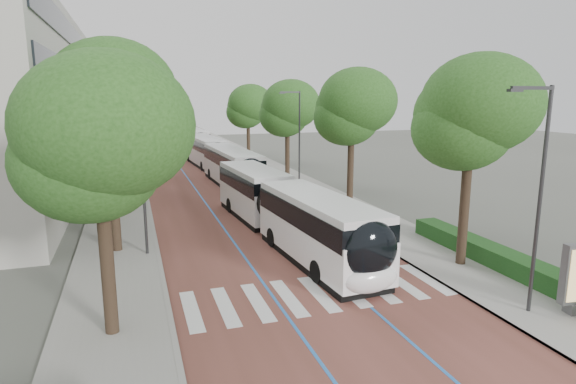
% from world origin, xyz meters
% --- Properties ---
extents(ground, '(160.00, 160.00, 0.00)m').
position_xyz_m(ground, '(0.00, 0.00, 0.00)').
color(ground, '#51544C').
rests_on(ground, ground).
extents(road, '(11.00, 140.00, 0.02)m').
position_xyz_m(road, '(0.00, 40.00, 0.01)').
color(road, brown).
rests_on(road, ground).
extents(sidewalk_left, '(4.00, 140.00, 0.12)m').
position_xyz_m(sidewalk_left, '(-7.50, 40.00, 0.06)').
color(sidewalk_left, gray).
rests_on(sidewalk_left, ground).
extents(sidewalk_right, '(4.00, 140.00, 0.12)m').
position_xyz_m(sidewalk_right, '(7.50, 40.00, 0.06)').
color(sidewalk_right, gray).
rests_on(sidewalk_right, ground).
extents(kerb_left, '(0.20, 140.00, 0.14)m').
position_xyz_m(kerb_left, '(-5.60, 40.00, 0.06)').
color(kerb_left, gray).
rests_on(kerb_left, ground).
extents(kerb_right, '(0.20, 140.00, 0.14)m').
position_xyz_m(kerb_right, '(5.60, 40.00, 0.06)').
color(kerb_right, gray).
rests_on(kerb_right, ground).
extents(zebra_crossing, '(10.55, 3.60, 0.01)m').
position_xyz_m(zebra_crossing, '(0.20, 1.00, 0.03)').
color(zebra_crossing, silver).
rests_on(zebra_crossing, ground).
extents(lane_line_left, '(0.12, 126.00, 0.01)m').
position_xyz_m(lane_line_left, '(-1.60, 40.00, 0.02)').
color(lane_line_left, blue).
rests_on(lane_line_left, road).
extents(lane_line_right, '(0.12, 126.00, 0.01)m').
position_xyz_m(lane_line_right, '(1.60, 40.00, 0.02)').
color(lane_line_right, blue).
rests_on(lane_line_right, road).
extents(hedge, '(1.20, 14.00, 0.80)m').
position_xyz_m(hedge, '(9.10, 0.00, 0.52)').
color(hedge, '#184216').
rests_on(hedge, sidewalk_right).
extents(streetlight_near, '(1.82, 0.20, 8.00)m').
position_xyz_m(streetlight_near, '(6.62, -3.00, 4.82)').
color(streetlight_near, '#303032').
rests_on(streetlight_near, sidewalk_right).
extents(streetlight_far, '(1.82, 0.20, 8.00)m').
position_xyz_m(streetlight_far, '(6.62, 22.00, 4.82)').
color(streetlight_far, '#303032').
rests_on(streetlight_far, sidewalk_right).
extents(lamp_post_left, '(0.14, 0.14, 8.00)m').
position_xyz_m(lamp_post_left, '(-6.10, 8.00, 4.12)').
color(lamp_post_left, '#303032').
rests_on(lamp_post_left, sidewalk_left).
extents(trees_left, '(6.04, 60.57, 9.85)m').
position_xyz_m(trees_left, '(-7.50, 24.89, 6.54)').
color(trees_left, black).
rests_on(trees_left, ground).
extents(trees_right, '(5.65, 47.41, 9.04)m').
position_xyz_m(trees_right, '(7.70, 23.65, 6.47)').
color(trees_right, black).
rests_on(trees_right, ground).
extents(lead_bus, '(3.90, 18.53, 3.20)m').
position_xyz_m(lead_bus, '(1.26, 8.28, 1.63)').
color(lead_bus, black).
rests_on(lead_bus, ground).
extents(bus_queued_0, '(3.07, 12.50, 3.20)m').
position_xyz_m(bus_queued_0, '(1.70, 24.70, 1.62)').
color(bus_queued_0, white).
rests_on(bus_queued_0, ground).
extents(bus_queued_1, '(3.32, 12.53, 3.20)m').
position_xyz_m(bus_queued_1, '(1.35, 37.55, 1.62)').
color(bus_queued_1, white).
rests_on(bus_queued_1, ground).
extents(bus_queued_2, '(3.20, 12.52, 3.20)m').
position_xyz_m(bus_queued_2, '(1.63, 51.20, 1.62)').
color(bus_queued_2, white).
rests_on(bus_queued_2, ground).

